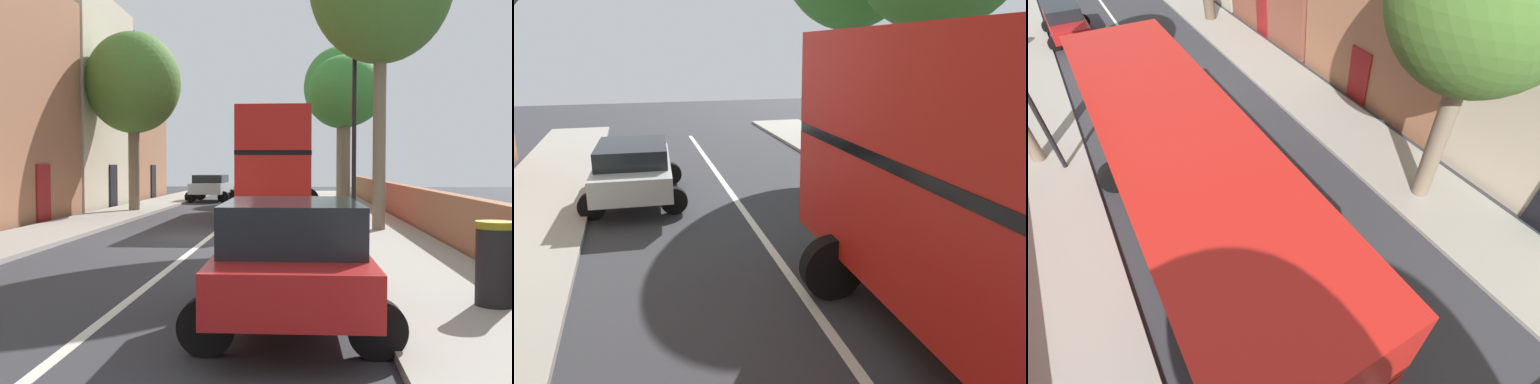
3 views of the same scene
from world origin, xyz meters
The scene contains 1 object.
parked_car_silver_left_2 centered at (-2.50, 17.64, 0.89)m, with size 2.63×4.35×1.53m.
Camera 2 is at (-2.41, 5.16, 3.80)m, focal length 33.85 mm.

